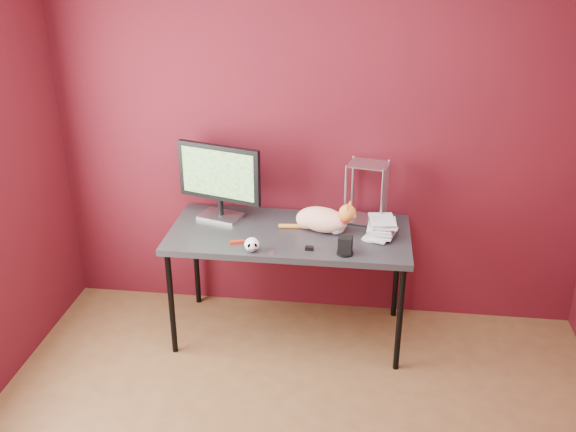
# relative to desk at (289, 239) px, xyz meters

# --- Properties ---
(room) EXTENTS (3.52, 3.52, 2.61)m
(room) POSITION_rel_desk_xyz_m (0.15, -1.37, 0.75)
(room) COLOR brown
(room) RESTS_ON ground
(desk) EXTENTS (1.50, 0.70, 0.75)m
(desk) POSITION_rel_desk_xyz_m (0.00, 0.00, 0.00)
(desk) COLOR black
(desk) RESTS_ON ground
(monitor) EXTENTS (0.56, 0.25, 0.50)m
(monitor) POSITION_rel_desk_xyz_m (-0.47, 0.16, 0.33)
(monitor) COLOR silver
(monitor) RESTS_ON desk
(cat) EXTENTS (0.49, 0.27, 0.23)m
(cat) POSITION_rel_desk_xyz_m (0.20, 0.04, 0.13)
(cat) COLOR orange
(cat) RESTS_ON desk
(skull_mug) EXTENTS (0.09, 0.09, 0.09)m
(skull_mug) POSITION_rel_desk_xyz_m (-0.18, -0.29, 0.09)
(skull_mug) COLOR white
(skull_mug) RESTS_ON desk
(speaker) EXTENTS (0.10, 0.10, 0.11)m
(speaker) POSITION_rel_desk_xyz_m (0.36, -0.26, 0.10)
(speaker) COLOR black
(speaker) RESTS_ON desk
(book_stack) EXTENTS (0.21, 0.24, 1.20)m
(book_stack) POSITION_rel_desk_xyz_m (0.50, 0.03, 0.65)
(book_stack) COLOR beige
(book_stack) RESTS_ON desk
(wire_rack) EXTENTS (0.26, 0.23, 0.40)m
(wire_rack) POSITION_rel_desk_xyz_m (0.47, 0.22, 0.25)
(wire_rack) COLOR silver
(wire_rack) RESTS_ON desk
(pocket_knife) EXTENTS (0.09, 0.05, 0.02)m
(pocket_knife) POSITION_rel_desk_xyz_m (-0.29, -0.20, 0.06)
(pocket_knife) COLOR #AB190D
(pocket_knife) RESTS_ON desk
(black_gadget) EXTENTS (0.05, 0.03, 0.02)m
(black_gadget) POSITION_rel_desk_xyz_m (0.15, -0.23, 0.06)
(black_gadget) COLOR black
(black_gadget) RESTS_ON desk
(washer) EXTENTS (0.04, 0.04, 0.00)m
(washer) POSITION_rel_desk_xyz_m (-0.06, -0.29, 0.05)
(washer) COLOR silver
(washer) RESTS_ON desk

